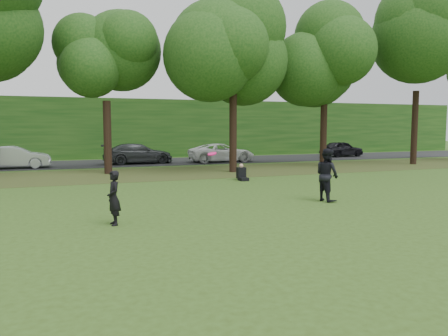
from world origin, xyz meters
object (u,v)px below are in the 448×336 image
object	(u,v)px
player_right	(327,175)
seated_person	(242,174)
player_left	(114,198)
frisbee	(212,154)

from	to	relation	value
player_right	seated_person	distance (m)	6.72
player_left	frisbee	bearing A→B (deg)	87.02
player_right	player_left	bearing A→B (deg)	93.66
player_right	frisbee	size ratio (longest dim) A/B	5.86
seated_person	frisbee	bearing A→B (deg)	-118.17
player_right	frisbee	xyz separation A→B (m)	(-4.74, -1.00, 0.93)
player_left	player_right	size ratio (longest dim) A/B	0.79
player_left	frisbee	size ratio (longest dim) A/B	4.61
frisbee	seated_person	size ratio (longest dim) A/B	0.39
frisbee	player_right	bearing A→B (deg)	11.85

